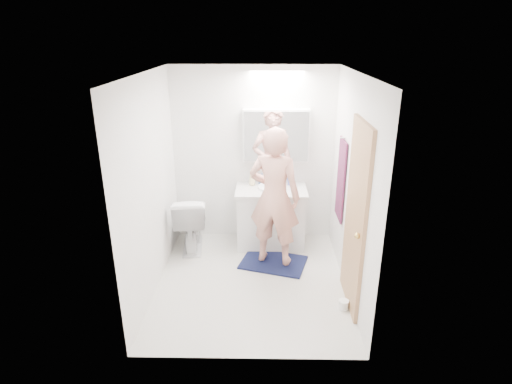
{
  "coord_description": "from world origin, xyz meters",
  "views": [
    {
      "loc": [
        0.13,
        -4.24,
        2.77
      ],
      "look_at": [
        0.05,
        0.25,
        1.05
      ],
      "focal_mm": 29.22,
      "sensor_mm": 36.0,
      "label": 1
    }
  ],
  "objects_px": {
    "vanity_cabinet": "(271,218)",
    "soap_bottle_a": "(252,177)",
    "toilet": "(191,221)",
    "toothbrush_cup": "(291,182)",
    "soap_bottle_b": "(262,179)",
    "toilet_paper_roll": "(343,305)",
    "medicine_cabinet": "(276,135)",
    "person": "(274,197)"
  },
  "relations": [
    {
      "from": "person",
      "to": "soap_bottle_a",
      "type": "height_order",
      "value": "person"
    },
    {
      "from": "toilet",
      "to": "person",
      "type": "height_order",
      "value": "person"
    },
    {
      "from": "vanity_cabinet",
      "to": "toilet",
      "type": "relative_size",
      "value": 1.16
    },
    {
      "from": "vanity_cabinet",
      "to": "person",
      "type": "relative_size",
      "value": 0.52
    },
    {
      "from": "toilet",
      "to": "soap_bottle_b",
      "type": "xyz_separation_m",
      "value": [
        0.96,
        0.3,
        0.51
      ]
    },
    {
      "from": "medicine_cabinet",
      "to": "toothbrush_cup",
      "type": "xyz_separation_m",
      "value": [
        0.21,
        -0.05,
        -0.63
      ]
    },
    {
      "from": "medicine_cabinet",
      "to": "soap_bottle_b",
      "type": "xyz_separation_m",
      "value": [
        -0.18,
        -0.03,
        -0.6
      ]
    },
    {
      "from": "toilet_paper_roll",
      "to": "toilet",
      "type": "bearing_deg",
      "value": 143.88
    },
    {
      "from": "toilet",
      "to": "toilet_paper_roll",
      "type": "bearing_deg",
      "value": 137.88
    },
    {
      "from": "soap_bottle_b",
      "to": "toothbrush_cup",
      "type": "height_order",
      "value": "soap_bottle_b"
    },
    {
      "from": "toilet",
      "to": "toothbrush_cup",
      "type": "distance_m",
      "value": 1.46
    },
    {
      "from": "medicine_cabinet",
      "to": "toothbrush_cup",
      "type": "relative_size",
      "value": 8.54
    },
    {
      "from": "toilet_paper_roll",
      "to": "toothbrush_cup",
      "type": "bearing_deg",
      "value": 106.89
    },
    {
      "from": "medicine_cabinet",
      "to": "toothbrush_cup",
      "type": "distance_m",
      "value": 0.67
    },
    {
      "from": "medicine_cabinet",
      "to": "soap_bottle_b",
      "type": "distance_m",
      "value": 0.63
    },
    {
      "from": "toilet",
      "to": "soap_bottle_b",
      "type": "relative_size",
      "value": 4.84
    },
    {
      "from": "soap_bottle_a",
      "to": "toothbrush_cup",
      "type": "distance_m",
      "value": 0.53
    },
    {
      "from": "medicine_cabinet",
      "to": "person",
      "type": "xyz_separation_m",
      "value": [
        -0.03,
        -0.74,
        -0.59
      ]
    },
    {
      "from": "toilet",
      "to": "toothbrush_cup",
      "type": "xyz_separation_m",
      "value": [
        1.35,
        0.28,
        0.48
      ]
    },
    {
      "from": "toothbrush_cup",
      "to": "toilet_paper_roll",
      "type": "height_order",
      "value": "toothbrush_cup"
    },
    {
      "from": "soap_bottle_b",
      "to": "soap_bottle_a",
      "type": "bearing_deg",
      "value": -167.28
    },
    {
      "from": "toilet",
      "to": "toilet_paper_roll",
      "type": "xyz_separation_m",
      "value": [
        1.85,
        -1.35,
        -0.34
      ]
    },
    {
      "from": "soap_bottle_a",
      "to": "toilet_paper_roll",
      "type": "distance_m",
      "value": 2.1
    },
    {
      "from": "person",
      "to": "soap_bottle_b",
      "type": "xyz_separation_m",
      "value": [
        -0.15,
        0.71,
        -0.01
      ]
    },
    {
      "from": "vanity_cabinet",
      "to": "person",
      "type": "distance_m",
      "value": 0.75
    },
    {
      "from": "vanity_cabinet",
      "to": "medicine_cabinet",
      "type": "distance_m",
      "value": 1.13
    },
    {
      "from": "soap_bottle_a",
      "to": "toilet_paper_roll",
      "type": "height_order",
      "value": "soap_bottle_a"
    },
    {
      "from": "vanity_cabinet",
      "to": "medicine_cabinet",
      "type": "relative_size",
      "value": 1.02
    },
    {
      "from": "soap_bottle_a",
      "to": "toilet_paper_roll",
      "type": "relative_size",
      "value": 2.0
    },
    {
      "from": "person",
      "to": "soap_bottle_b",
      "type": "bearing_deg",
      "value": -61.64
    },
    {
      "from": "toilet",
      "to": "soap_bottle_b",
      "type": "height_order",
      "value": "soap_bottle_b"
    },
    {
      "from": "vanity_cabinet",
      "to": "soap_bottle_a",
      "type": "distance_m",
      "value": 0.62
    },
    {
      "from": "vanity_cabinet",
      "to": "medicine_cabinet",
      "type": "xyz_separation_m",
      "value": [
        0.06,
        0.21,
        1.11
      ]
    },
    {
      "from": "medicine_cabinet",
      "to": "toilet",
      "type": "height_order",
      "value": "medicine_cabinet"
    },
    {
      "from": "vanity_cabinet",
      "to": "medicine_cabinet",
      "type": "bearing_deg",
      "value": 74.47
    },
    {
      "from": "soap_bottle_b",
      "to": "toilet",
      "type": "bearing_deg",
      "value": -162.95
    },
    {
      "from": "toilet",
      "to": "soap_bottle_a",
      "type": "bearing_deg",
      "value": -168.27
    },
    {
      "from": "toilet",
      "to": "toilet_paper_roll",
      "type": "distance_m",
      "value": 2.31
    },
    {
      "from": "medicine_cabinet",
      "to": "toilet",
      "type": "relative_size",
      "value": 1.14
    },
    {
      "from": "vanity_cabinet",
      "to": "toilet",
      "type": "xyz_separation_m",
      "value": [
        -1.09,
        -0.11,
        -0.0
      ]
    },
    {
      "from": "medicine_cabinet",
      "to": "person",
      "type": "bearing_deg",
      "value": -92.31
    },
    {
      "from": "person",
      "to": "toothbrush_cup",
      "type": "bearing_deg",
      "value": -92.66
    }
  ]
}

